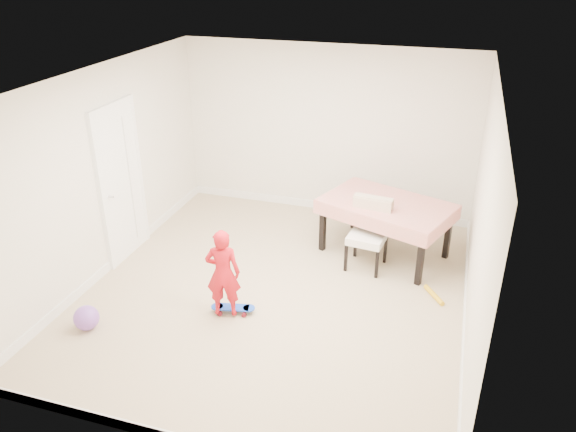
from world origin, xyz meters
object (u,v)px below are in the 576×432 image
(child, at_px, (223,276))
(balloon, at_px, (86,318))
(skateboard, at_px, (233,310))
(dining_table, at_px, (385,228))
(dining_chair, at_px, (367,235))

(child, bearing_deg, balloon, 12.67)
(skateboard, bearing_deg, balloon, -164.57)
(dining_table, distance_m, balloon, 3.94)
(dining_chair, bearing_deg, child, -124.37)
(dining_table, xyz_separation_m, child, (-1.52, -1.98, 0.15))
(skateboard, bearing_deg, dining_chair, 36.65)
(dining_table, distance_m, dining_chair, 0.46)
(dining_chair, bearing_deg, skateboard, -124.39)
(child, distance_m, balloon, 1.58)
(dining_chair, distance_m, balloon, 3.54)
(dining_chair, height_order, balloon, dining_chair)
(dining_table, relative_size, dining_chair, 1.76)
(dining_table, height_order, child, child)
(dining_chair, relative_size, balloon, 3.35)
(skateboard, distance_m, balloon, 1.63)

